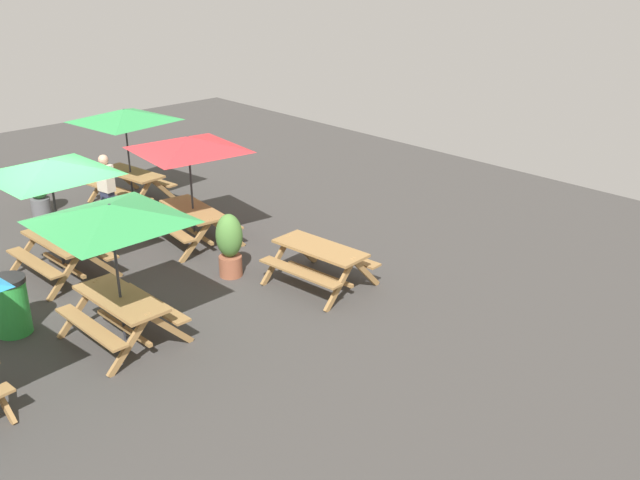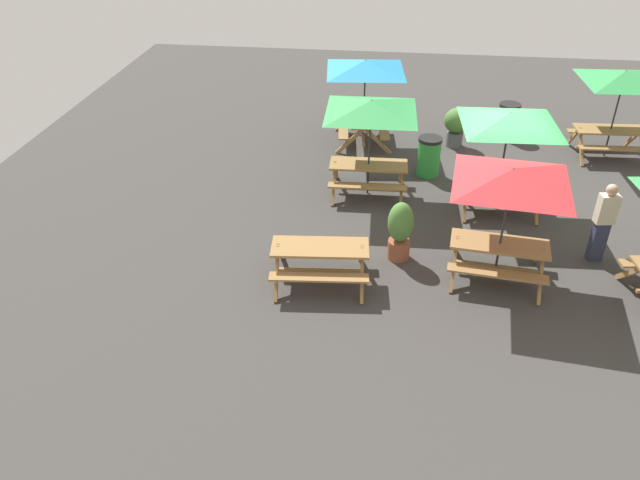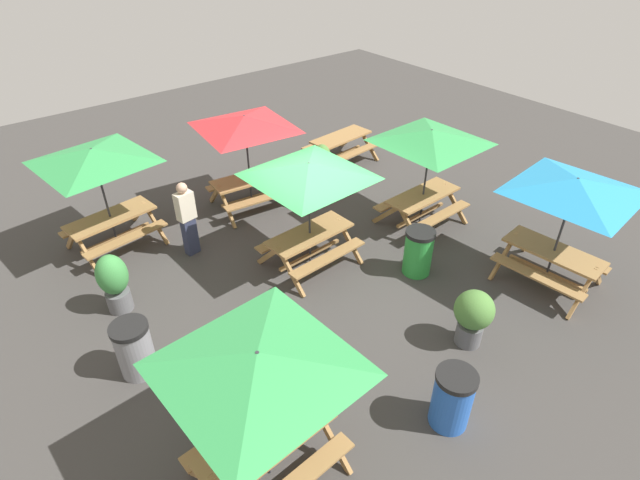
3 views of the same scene
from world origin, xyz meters
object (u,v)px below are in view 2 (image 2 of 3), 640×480
picnic_table_1 (320,255)px  picnic_table_0 (365,72)px  picnic_table_2 (511,184)px  picnic_table_5 (371,114)px  picnic_table_6 (623,83)px  potted_plant_0 (456,124)px  trash_bin_green (429,156)px  potted_plant_2 (400,229)px  trash_bin_blue (508,120)px  person_standing (603,221)px  picnic_table_4 (509,126)px

picnic_table_1 → picnic_table_0: bearing=-98.2°
picnic_table_2 → picnic_table_5: same height
picnic_table_6 → potted_plant_0: bearing=-5.5°
trash_bin_green → picnic_table_0: bearing=-46.0°
potted_plant_2 → trash_bin_blue: bearing=-113.9°
picnic_table_2 → potted_plant_0: bearing=-79.4°
person_standing → potted_plant_2: bearing=176.6°
trash_bin_green → picnic_table_1: bearing=66.3°
picnic_table_5 → potted_plant_2: bearing=104.6°
picnic_table_2 → potted_plant_0: 6.34m
picnic_table_1 → picnic_table_2: size_ratio=0.68×
picnic_table_5 → trash_bin_blue: 5.54m
picnic_table_4 → trash_bin_blue: bearing=-102.6°
picnic_table_5 → person_standing: size_ratio=1.69×
picnic_table_6 → potted_plant_2: bearing=42.8°
picnic_table_4 → trash_bin_green: 2.63m
picnic_table_4 → potted_plant_0: size_ratio=2.64×
picnic_table_6 → person_standing: (1.49, 5.15, -1.10)m
potted_plant_2 → person_standing: (-3.89, -0.44, 0.23)m
picnic_table_1 → picnic_table_2: 3.64m
picnic_table_2 → trash_bin_blue: size_ratio=2.87×
picnic_table_6 → potted_plant_2: 7.86m
picnic_table_5 → person_standing: (-4.67, 2.24, -1.10)m
picnic_table_6 → trash_bin_blue: bearing=-24.5°
picnic_table_2 → person_standing: (-2.04, -0.87, -1.10)m
picnic_table_6 → trash_bin_blue: size_ratio=2.88×
picnic_table_2 → picnic_table_6: size_ratio=1.00×
picnic_table_6 → potted_plant_0: size_ratio=2.64×
picnic_table_0 → picnic_table_5: bearing=0.3°
picnic_table_0 → potted_plant_0: (-2.51, -0.06, -1.37)m
picnic_table_1 → trash_bin_green: trash_bin_green is taller
picnic_table_0 → person_standing: picnic_table_0 is taller
picnic_table_5 → trash_bin_green: 2.39m
picnic_table_2 → trash_bin_green: (1.20, -4.30, -1.49)m
picnic_table_4 → picnic_table_6: (-3.21, -3.27, 0.00)m
picnic_table_1 → potted_plant_0: size_ratio=1.79×
trash_bin_blue → picnic_table_2: bearing=81.4°
person_standing → picnic_table_1: bearing=-175.2°
picnic_table_0 → picnic_table_6: 6.47m
potted_plant_0 → picnic_table_2: bearing=94.1°
picnic_table_2 → picnic_table_4: same height
trash_bin_blue → potted_plant_0: potted_plant_0 is taller
picnic_table_5 → picnic_table_6: size_ratio=1.00×
picnic_table_1 → trash_bin_green: (-2.12, -4.83, -0.07)m
trash_bin_blue → person_standing: bearing=99.1°
picnic_table_1 → potted_plant_0: bearing=-118.3°
picnic_table_1 → picnic_table_2: bearing=-176.1°
picnic_table_4 → potted_plant_0: (0.75, -3.43, -1.37)m
picnic_table_2 → picnic_table_4: bearing=-89.9°
picnic_table_4 → person_standing: size_ratio=1.69×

